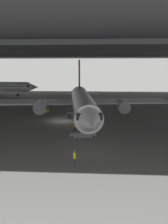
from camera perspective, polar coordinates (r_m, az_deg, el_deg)
ground_plane at (r=44.62m, az=-5.11°, el=-2.19°), size 110.00×110.00×0.00m
hangar_structure at (r=57.30m, az=-3.35°, el=14.95°), size 121.00×99.00×14.79m
airplane_main at (r=44.12m, az=-0.39°, el=2.29°), size 35.95×36.99×11.56m
boarding_stairs at (r=34.63m, az=-0.42°, el=-4.71°), size 4.36×1.96×4.68m
crew_worker_near_nose at (r=24.41m, az=-2.25°, el=-10.79°), size 0.27×0.55×1.76m
crew_worker_by_stairs at (r=36.75m, az=-2.31°, el=-3.55°), size 0.50×0.36×1.57m
baggage_tug at (r=53.25m, az=-9.06°, el=0.42°), size 1.65×2.39×0.90m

